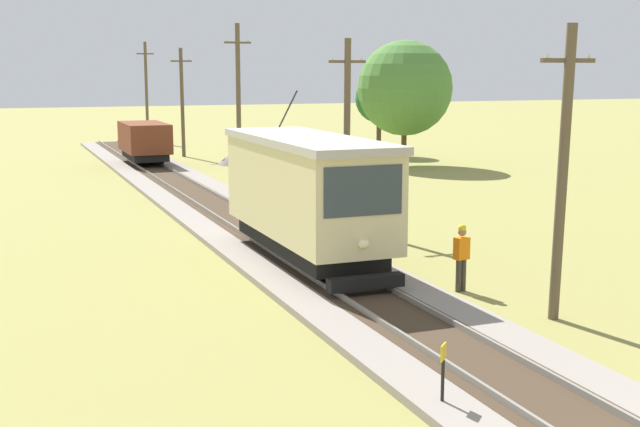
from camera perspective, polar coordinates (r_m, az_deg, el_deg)
name	(u,v)px	position (r m, az deg, el deg)	size (l,w,h in m)	color
red_tram	(307,192)	(24.30, -0.91, 1.45)	(2.60, 8.54, 4.79)	beige
freight_car	(145,141)	(51.01, -11.88, 4.87)	(2.40, 5.20, 2.31)	brown
utility_pole_near_tram	(563,171)	(19.55, 16.21, 2.77)	(1.40, 0.42, 6.72)	brown
utility_pole_mid	(347,132)	(30.17, 1.85, 5.57)	(1.40, 0.32, 6.82)	brown
utility_pole_far	(238,101)	(43.48, -5.58, 7.62)	(1.40, 0.28, 8.06)	brown
utility_pole_distant	(182,101)	(56.72, -9.38, 7.56)	(1.40, 0.41, 7.17)	brown
utility_pole_horizon	(146,91)	(70.06, -11.75, 8.21)	(1.40, 0.35, 7.98)	brown
trackside_signal_marker	(443,373)	(14.45, 8.38, -10.73)	(0.21, 0.21, 1.18)	black
gravel_pile	(236,157)	(51.57, -5.77, 3.88)	(2.26, 2.26, 0.97)	gray
track_worker	(461,254)	(21.99, 9.62, -2.77)	(0.42, 0.31, 1.78)	#38332D
tree_right_near	(405,88)	(50.73, 5.80, 8.50)	(5.69, 5.69, 7.50)	#4C3823
tree_left_far	(379,99)	(57.07, 4.06, 7.79)	(3.25, 3.25, 5.43)	#4C3823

